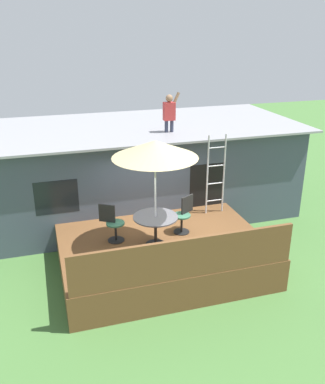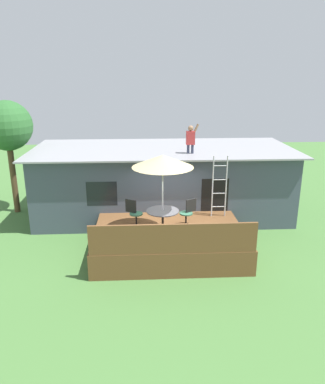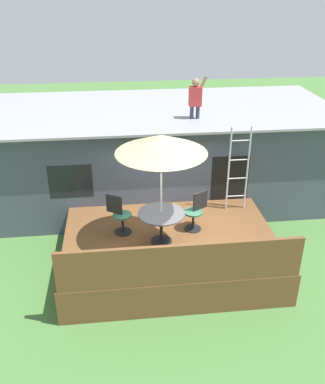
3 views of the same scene
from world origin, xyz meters
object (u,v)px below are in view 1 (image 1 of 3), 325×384
patio_table (156,223)px  step_ladder (216,175)px  person_figure (170,111)px  patio_chair_right (184,215)px  patio_umbrella (155,149)px  patio_chair_left (112,223)px

patio_table → step_ladder: bearing=32.8°
person_figure → patio_chair_right: person_figure is taller
patio_umbrella → step_ladder: (2.07, 1.33, -1.25)m
patio_chair_left → patio_chair_right: same height
step_ladder → person_figure: (-0.87, 1.38, 1.51)m
patio_umbrella → patio_chair_left: 2.17m
patio_table → patio_umbrella: (-0.00, 0.00, 1.76)m
step_ladder → patio_chair_right: 1.60m
patio_chair_left → patio_umbrella: bearing=0.0°
patio_table → patio_umbrella: bearing=123.7°
patio_umbrella → person_figure: bearing=66.2°
patio_umbrella → step_ladder: patio_umbrella is taller
step_ladder → patio_chair_left: 3.15m
person_figure → patio_chair_left: bearing=-134.1°
patio_umbrella → patio_chair_right: 2.13m
patio_chair_left → patio_table: bearing=0.0°
person_figure → patio_table: bearing=-113.8°
step_ladder → patio_chair_left: (-2.98, -0.80, -0.64)m
patio_table → person_figure: person_figure is taller
step_ladder → patio_chair_right: bearing=-144.8°
person_figure → patio_chair_right: (-0.33, -2.22, -2.16)m
person_figure → patio_chair_left: 3.72m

